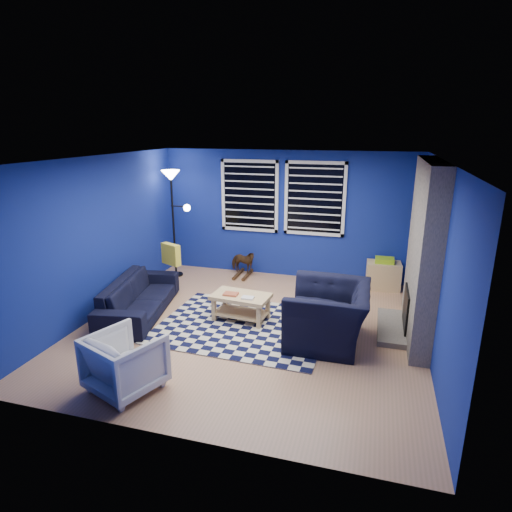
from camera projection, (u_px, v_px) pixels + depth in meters
The scene contains 18 objects.
floor at pixel (251, 327), 6.49m from camera, with size 5.00×5.00×0.00m, color tan.
ceiling at pixel (250, 159), 5.76m from camera, with size 5.00×5.00×0.00m, color white.
wall_back at pixel (287, 215), 8.43m from camera, with size 5.00×5.00×0.00m, color navy.
wall_left at pixel (100, 236), 6.78m from camera, with size 5.00×5.00×0.00m, color navy.
wall_right at pixel (437, 263), 5.47m from camera, with size 5.00×5.00×0.00m, color navy.
fireplace at pixel (422, 255), 5.99m from camera, with size 0.65×2.00×2.50m.
window_left at pixel (250, 196), 8.49m from camera, with size 1.17×0.06×1.42m.
window_right at pixel (315, 199), 8.15m from camera, with size 1.17×0.06×1.42m.
tv at pixel (421, 220), 7.29m from camera, with size 0.07×1.00×0.58m.
rug at pixel (243, 326), 6.52m from camera, with size 2.50×2.00×0.02m, color black.
sofa at pixel (139, 297), 6.89m from camera, with size 0.78×1.99×0.58m, color black.
armchair_big at pixel (328, 314), 5.97m from camera, with size 1.10×1.25×0.82m, color black.
armchair_bent at pixel (125, 362), 4.87m from camera, with size 0.73×0.76×0.69m, color gray.
rocking_horse at pixel (243, 262), 8.63m from camera, with size 0.56×0.25×0.47m, color #482617.
coffee_table at pixel (241, 302), 6.65m from camera, with size 0.93×0.60×0.44m.
cabinet at pixel (383, 275), 7.98m from camera, with size 0.64×0.45×0.60m.
floor_lamp at pixel (173, 190), 8.26m from camera, with size 0.58×0.36×2.12m.
throw_pillow at pixel (171, 254), 7.53m from camera, with size 0.39×0.12×0.37m, color gold.
Camera 1 is at (1.68, -5.65, 2.91)m, focal length 30.00 mm.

